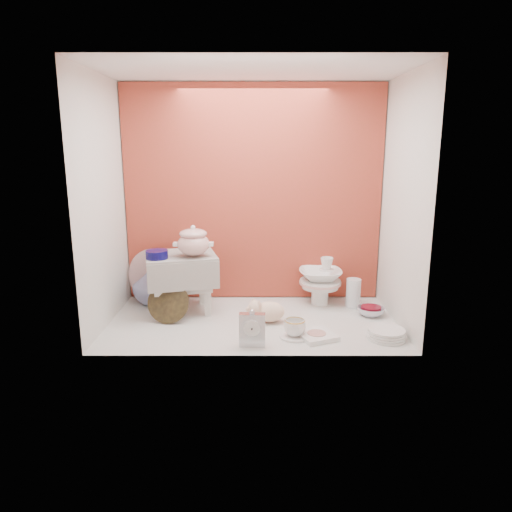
{
  "coord_description": "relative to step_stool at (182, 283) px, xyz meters",
  "views": [
    {
      "loc": [
        0.02,
        -2.82,
        1.09
      ],
      "look_at": [
        0.02,
        0.02,
        0.42
      ],
      "focal_mm": 33.21,
      "sensor_mm": 36.0,
      "label": 1
    }
  ],
  "objects": [
    {
      "name": "teacup_saucer",
      "position": [
        0.72,
        -0.45,
        -0.19
      ],
      "size": [
        0.23,
        0.23,
        0.01
      ],
      "primitive_type": "cylinder",
      "rotation": [
        0.0,
        0.0,
        0.42
      ],
      "color": "white",
      "rests_on": "ground"
    },
    {
      "name": "step_stool",
      "position": [
        0.0,
        0.0,
        0.0
      ],
      "size": [
        0.53,
        0.48,
        0.39
      ],
      "primitive_type": null,
      "rotation": [
        0.0,
        0.0,
        0.25
      ],
      "color": "silver",
      "rests_on": "ground"
    },
    {
      "name": "mantel_clock",
      "position": [
        0.47,
        -0.57,
        -0.09
      ],
      "size": [
        0.15,
        0.06,
        0.21
      ],
      "primitive_type": "cube",
      "rotation": [
        0.0,
        0.0,
        -0.05
      ],
      "color": "silver",
      "rests_on": "ground"
    },
    {
      "name": "dinner_plate_stack",
      "position": [
        1.24,
        -0.47,
        -0.17
      ],
      "size": [
        0.23,
        0.23,
        0.06
      ],
      "primitive_type": "cylinder",
      "rotation": [
        0.0,
        0.0,
        0.05
      ],
      "color": "white",
      "rests_on": "ground"
    },
    {
      "name": "niche_shell",
      "position": [
        0.47,
        -0.01,
        0.73
      ],
      "size": [
        1.86,
        1.03,
        1.53
      ],
      "color": "#A43529",
      "rests_on": "ground"
    },
    {
      "name": "soup_tureen",
      "position": [
        0.1,
        -0.06,
        0.3
      ],
      "size": [
        0.27,
        0.27,
        0.21
      ],
      "primitive_type": null,
      "rotation": [
        0.0,
        0.0,
        -0.11
      ],
      "color": "white",
      "rests_on": "step_stool"
    },
    {
      "name": "crystal_bowl",
      "position": [
        1.25,
        -0.09,
        -0.17
      ],
      "size": [
        0.23,
        0.23,
        0.06
      ],
      "primitive_type": "imported",
      "rotation": [
        0.0,
        0.0,
        -0.38
      ],
      "color": "silver",
      "rests_on": "ground"
    },
    {
      "name": "floral_platter",
      "position": [
        -0.22,
        0.17,
        -0.0
      ],
      "size": [
        0.39,
        0.14,
        0.39
      ],
      "primitive_type": null,
      "rotation": [
        0.0,
        0.0,
        -0.25
      ],
      "color": "white",
      "rests_on": "ground"
    },
    {
      "name": "lacquer_tray",
      "position": [
        -0.05,
        -0.2,
        -0.07
      ],
      "size": [
        0.28,
        0.14,
        0.25
      ],
      "primitive_type": null,
      "rotation": [
        0.0,
        0.0,
        -0.13
      ],
      "color": "black",
      "rests_on": "ground"
    },
    {
      "name": "blue_white_vase",
      "position": [
        -0.24,
        0.17,
        -0.06
      ],
      "size": [
        0.34,
        0.34,
        0.27
      ],
      "primitive_type": "imported",
      "rotation": [
        0.0,
        0.0,
        0.36
      ],
      "color": "silver",
      "rests_on": "ground"
    },
    {
      "name": "gold_rim_teacup",
      "position": [
        0.72,
        -0.45,
        -0.13
      ],
      "size": [
        0.14,
        0.14,
        0.1
      ],
      "primitive_type": "imported",
      "rotation": [
        0.0,
        0.0,
        -0.11
      ],
      "color": "white",
      "rests_on": "teacup_saucer"
    },
    {
      "name": "clear_glass_vase",
      "position": [
        1.16,
        0.08,
        -0.1
      ],
      "size": [
        0.11,
        0.11,
        0.2
      ],
      "primitive_type": "cylinder",
      "rotation": [
        0.0,
        0.0,
        -0.11
      ],
      "color": "silver",
      "rests_on": "ground"
    },
    {
      "name": "ground",
      "position": [
        0.47,
        -0.19,
        -0.2
      ],
      "size": [
        1.8,
        1.8,
        0.0
      ],
      "primitive_type": "plane",
      "color": "silver",
      "rests_on": "ground"
    },
    {
      "name": "lattice_dish",
      "position": [
        0.85,
        -0.46,
        -0.18
      ],
      "size": [
        0.26,
        0.26,
        0.03
      ],
      "primitive_type": "cube",
      "rotation": [
        0.0,
        0.0,
        0.4
      ],
      "color": "white",
      "rests_on": "ground"
    },
    {
      "name": "porcelain_tower",
      "position": [
        0.94,
        0.15,
        -0.03
      ],
      "size": [
        0.36,
        0.36,
        0.34
      ],
      "primitive_type": null,
      "rotation": [
        0.0,
        0.0,
        -0.24
      ],
      "color": "white",
      "rests_on": "ground"
    },
    {
      "name": "cobalt_bowl",
      "position": [
        -0.13,
        -0.12,
        0.22
      ],
      "size": [
        0.16,
        0.16,
        0.05
      ],
      "primitive_type": "cylinder",
      "rotation": [
        0.0,
        0.0,
        -0.12
      ],
      "color": "#0B0946",
      "rests_on": "step_stool"
    },
    {
      "name": "plush_pig",
      "position": [
        0.58,
        -0.21,
        -0.12
      ],
      "size": [
        0.26,
        0.2,
        0.14
      ],
      "primitive_type": "ellipsoid",
      "rotation": [
        0.0,
        0.0,
        -0.15
      ],
      "color": "beige",
      "rests_on": "ground"
    }
  ]
}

